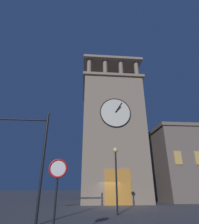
# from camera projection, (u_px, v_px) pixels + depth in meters

# --- Properties ---
(ground_plane) EXTENTS (200.00, 200.00, 0.00)m
(ground_plane) POSITION_uv_depth(u_px,v_px,m) (112.00, 206.00, 19.52)
(ground_plane) COLOR #4C4C51
(clocktower) EXTENTS (9.32, 9.51, 23.97)m
(clocktower) POSITION_uv_depth(u_px,v_px,m) (111.00, 136.00, 28.26)
(clocktower) COLOR gray
(clocktower) RESTS_ON ground_plane
(traffic_signal_near) EXTENTS (4.19, 0.41, 6.68)m
(traffic_signal_near) POSITION_uv_depth(u_px,v_px,m) (25.00, 145.00, 11.56)
(traffic_signal_near) COLOR black
(traffic_signal_near) RESTS_ON ground_plane
(street_lamp) EXTENTS (0.44, 0.44, 5.09)m
(street_lamp) POSITION_uv_depth(u_px,v_px,m) (116.00, 166.00, 14.95)
(street_lamp) COLOR black
(street_lamp) RESTS_ON ground_plane
(no_horn_sign) EXTENTS (0.78, 0.14, 3.07)m
(no_horn_sign) POSITION_uv_depth(u_px,v_px,m) (58.00, 175.00, 7.43)
(no_horn_sign) COLOR black
(no_horn_sign) RESTS_ON ground_plane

